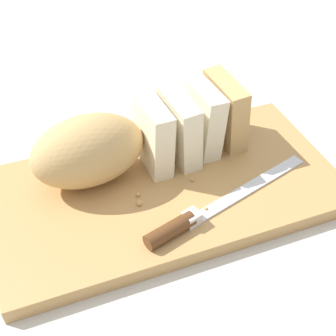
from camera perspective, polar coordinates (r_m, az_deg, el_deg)
ground_plane at (r=0.65m, az=0.00°, el=-3.44°), size 3.00×3.00×0.00m
cutting_board at (r=0.64m, az=0.00°, el=-2.73°), size 0.49×0.26×0.02m
bread_loaf at (r=0.63m, az=-4.38°, el=3.78°), size 0.32×0.13×0.10m
bread_knife at (r=0.58m, az=3.20°, el=-6.26°), size 0.27×0.10×0.02m
crumb_near_knife at (r=0.60m, az=4.76°, el=-5.17°), size 0.01×0.01×0.01m
crumb_near_loaf at (r=0.62m, az=-3.76°, el=-3.33°), size 0.01×0.01×0.01m
crumb_stray_left at (r=0.64m, az=3.10°, el=-1.42°), size 0.01×0.01×0.01m
crumb_stray_right at (r=0.61m, az=-3.63°, el=-4.43°), size 0.01×0.01×0.01m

